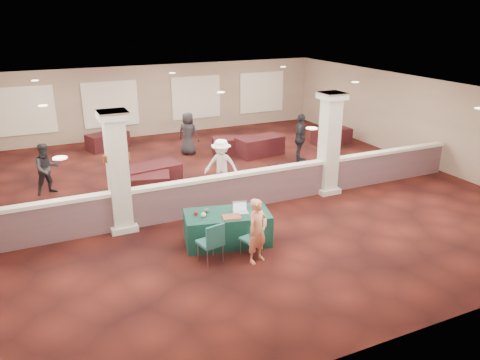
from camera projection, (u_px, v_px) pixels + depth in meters
name	position (u px, v px, depth m)	size (l,w,h in m)	color
ground	(222.00, 190.00, 15.19)	(16.00, 16.00, 0.00)	#431610
wall_back	(155.00, 100.00, 21.46)	(16.00, 0.04, 3.20)	#86705D
wall_front	(405.00, 260.00, 7.81)	(16.00, 0.04, 3.20)	#86705D
wall_right	(416.00, 119.00, 17.77)	(0.04, 16.00, 3.20)	#86705D
ceiling	(221.00, 92.00, 14.09)	(16.00, 16.00, 0.02)	white
partition_wall	(242.00, 189.00, 13.71)	(15.60, 0.28, 1.10)	brown
column_left	(118.00, 171.00, 11.97)	(0.72, 0.72, 3.20)	beige
column_right	(329.00, 143.00, 14.52)	(0.72, 0.72, 3.20)	beige
sconce_left	(105.00, 159.00, 11.74)	(0.12, 0.12, 0.18)	brown
sconce_right	(128.00, 156.00, 11.96)	(0.12, 0.12, 0.18)	brown
near_table	(227.00, 228.00, 11.68)	(2.09, 1.05, 0.80)	#0D312E
conf_chair_main	(254.00, 237.00, 10.97)	(0.54, 0.54, 0.87)	#1C544F
conf_chair_side	(212.00, 240.00, 10.63)	(0.60, 0.60, 1.01)	#1C544F
woman	(257.00, 231.00, 10.67)	(0.56, 0.37, 1.56)	#FC886D
far_table_front_left	(141.00, 186.00, 14.55)	(1.76, 0.88, 0.72)	black
far_table_front_center	(151.00, 176.00, 15.34)	(1.88, 0.94, 0.76)	black
far_table_front_right	(260.00, 146.00, 18.75)	(1.85, 0.93, 0.75)	black
far_table_back_left	(108.00, 141.00, 19.64)	(1.67, 0.83, 0.68)	black
far_table_back_center	(233.00, 146.00, 18.96)	(1.63, 0.82, 0.66)	black
far_table_back_right	(332.00, 136.00, 20.35)	(1.65, 0.82, 0.67)	black
attendee_a	(47.00, 169.00, 14.69)	(0.79, 0.44, 1.64)	black
attendee_b	(221.00, 165.00, 14.88)	(1.10, 0.50, 1.72)	white
attendee_c	(300.00, 138.00, 17.71)	(1.10, 0.53, 1.88)	black
attendee_d	(188.00, 134.00, 18.71)	(0.85, 0.46, 1.72)	black
laptop_base	(241.00, 213.00, 11.55)	(0.36, 0.25, 0.02)	silver
laptop_screen	(240.00, 206.00, 11.62)	(0.36, 0.01, 0.24)	silver
screen_glow	(240.00, 206.00, 11.62)	(0.33, 0.00, 0.21)	silver
knitting	(232.00, 217.00, 11.29)	(0.44, 0.33, 0.03)	#D44E21
yarn_cream	(203.00, 215.00, 11.30)	(0.12, 0.12, 0.12)	beige
yarn_red	(196.00, 213.00, 11.42)	(0.11, 0.11, 0.11)	#5F1513
yarn_grey	(207.00, 211.00, 11.54)	(0.11, 0.11, 0.11)	#47464B
scissors	(258.00, 215.00, 11.39)	(0.13, 0.03, 0.01)	red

